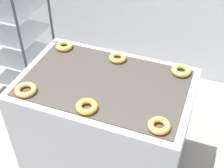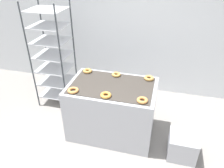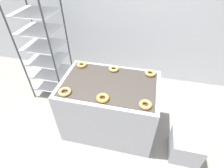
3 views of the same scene
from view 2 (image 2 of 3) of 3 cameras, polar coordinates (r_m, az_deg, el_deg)
The scene contains 11 objects.
ground_plane at distance 3.25m, azimuth -3.15°, elevation -19.79°, with size 14.00×14.00×0.00m, color gray.
wall_back at distance 4.27m, azimuth 5.11°, elevation 15.82°, with size 8.00×0.05×2.80m.
fryer_machine at distance 3.40m, azimuth 0.00°, elevation -6.61°, with size 1.28×0.84×0.87m.
baking_rack_cart at distance 4.03m, azimuth -15.16°, elevation 7.33°, with size 0.61×0.56×1.90m.
glaze_bin at distance 3.35m, azimuth 17.89°, elevation -15.12°, with size 0.39×0.37×0.36m.
donut_near_left at distance 3.05m, azimuth -10.13°, elevation -1.63°, with size 0.15×0.15×0.04m, color #D28846.
donut_near_center at distance 2.90m, azimuth -1.62°, elevation -2.91°, with size 0.15×0.15×0.04m, color gold.
donut_near_right at distance 2.83m, azimuth 7.93°, elevation -4.21°, with size 0.14×0.14×0.04m, color #D38743.
donut_far_left at distance 3.52m, azimuth -6.42°, elevation 3.44°, with size 0.14×0.14×0.04m, color #C58E44.
donut_far_center at distance 3.39m, azimuth 1.13°, elevation 2.51°, with size 0.14×0.14×0.04m, color gold.
donut_far_right at distance 3.34m, azimuth 9.63°, elevation 1.54°, with size 0.15×0.15×0.04m, color #BE8B46.
Camera 2 is at (0.68, -1.93, 2.52)m, focal length 35.00 mm.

